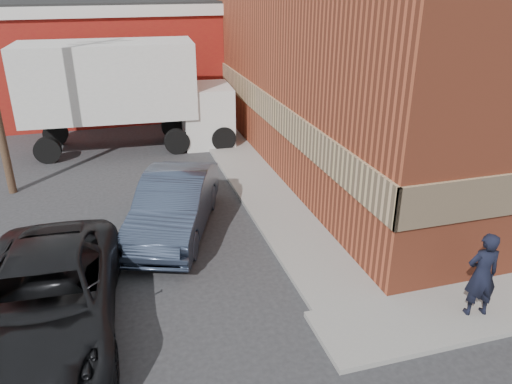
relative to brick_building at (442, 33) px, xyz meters
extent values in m
plane|color=#28282B|center=(-8.50, -9.00, -4.68)|extent=(90.00, 90.00, 0.00)
cube|color=#A04329|center=(0.00, 0.00, -0.18)|extent=(14.00, 18.00, 9.00)
cube|color=tan|center=(-7.04, 0.00, -2.38)|extent=(0.08, 18.16, 1.00)
cube|color=gray|center=(-7.90, 0.00, -4.62)|extent=(1.80, 18.00, 0.12)
cube|color=maroon|center=(-14.50, 11.00, -2.18)|extent=(16.00, 8.00, 5.00)
cube|color=silver|center=(-14.50, 11.00, 0.57)|extent=(16.30, 8.30, 0.50)
cube|color=black|center=(-14.50, 11.00, 0.87)|extent=(16.00, 8.00, 0.10)
imported|color=black|center=(-5.51, -10.05, -3.60)|extent=(0.76, 0.56, 1.92)
imported|color=#303A50|center=(-11.10, -4.33, -3.84)|extent=(3.44, 5.41, 1.68)
imported|color=black|center=(-14.16, -8.04, -3.86)|extent=(3.06, 6.09, 1.65)
cube|color=silver|center=(-12.50, 3.70, -1.80)|extent=(6.94, 3.12, 2.94)
cube|color=#22803D|center=(-12.58, 2.34, -2.25)|extent=(6.55, 0.43, 0.90)
cube|color=silver|center=(-8.10, 3.43, -3.44)|extent=(2.18, 2.61, 2.49)
cylinder|color=black|center=(-15.05, 2.73, -4.17)|extent=(1.04, 0.40, 1.02)
cylinder|color=black|center=(-14.91, 4.98, -4.17)|extent=(1.04, 0.40, 1.02)
cylinder|color=black|center=(-10.08, 2.42, -4.17)|extent=(1.04, 0.40, 1.02)
cylinder|color=black|center=(-9.94, 4.68, -4.17)|extent=(1.04, 0.40, 1.02)
cylinder|color=black|center=(-8.16, 2.30, -4.17)|extent=(1.04, 0.40, 1.02)
cylinder|color=black|center=(-8.03, 4.56, -4.17)|extent=(1.04, 0.40, 1.02)
camera|label=1|loc=(-12.45, -17.12, 2.10)|focal=35.00mm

